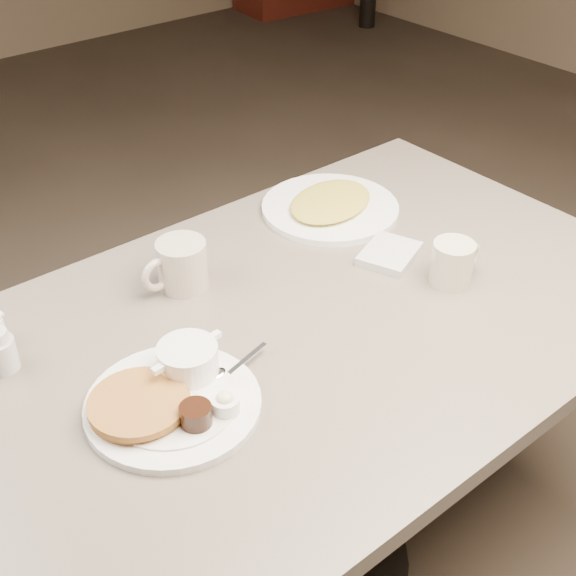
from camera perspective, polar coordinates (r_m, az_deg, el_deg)
diner_table at (r=1.55m, az=0.47°, el=-7.57°), size 1.50×0.90×0.75m
main_plate at (r=1.27m, az=-8.70°, el=-7.82°), size 0.37×0.32×0.07m
coffee_mug_near at (r=1.56m, az=12.27°, el=1.91°), size 0.12×0.09×0.09m
napkin at (r=1.63m, az=7.59°, el=2.56°), size 0.16×0.14×0.02m
coffee_mug_far at (r=1.52m, az=-8.04°, el=1.69°), size 0.14×0.10×0.10m
hash_plate at (r=1.78m, az=3.17°, el=6.17°), size 0.40×0.40×0.04m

